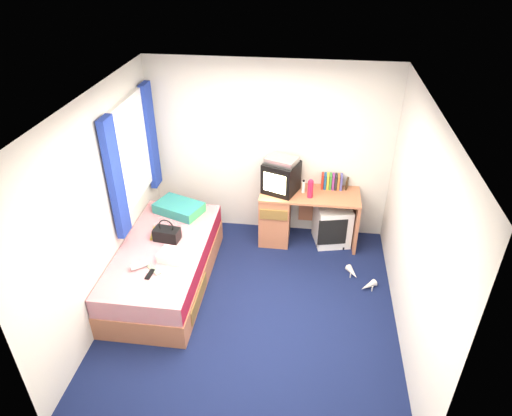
# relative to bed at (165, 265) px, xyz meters

# --- Properties ---
(ground) EXTENTS (3.40, 3.40, 0.00)m
(ground) POSITION_rel_bed_xyz_m (1.10, -0.32, -0.27)
(ground) COLOR #0C1438
(ground) RESTS_ON ground
(room_shell) EXTENTS (3.40, 3.40, 3.40)m
(room_shell) POSITION_rel_bed_xyz_m (1.10, -0.32, 1.18)
(room_shell) COLOR white
(room_shell) RESTS_ON ground
(bed) EXTENTS (1.01, 2.00, 0.54)m
(bed) POSITION_rel_bed_xyz_m (0.00, 0.00, 0.00)
(bed) COLOR #BD734E
(bed) RESTS_ON ground
(pillow) EXTENTS (0.69, 0.56, 0.13)m
(pillow) POSITION_rel_bed_xyz_m (-0.01, 0.75, 0.34)
(pillow) COLOR #18569E
(pillow) RESTS_ON bed
(desk) EXTENTS (1.30, 0.55, 0.75)m
(desk) POSITION_rel_bed_xyz_m (1.39, 1.12, 0.14)
(desk) COLOR #BD734E
(desk) RESTS_ON ground
(storage_cube) EXTENTS (0.54, 0.54, 0.56)m
(storage_cube) POSITION_rel_bed_xyz_m (2.00, 1.13, 0.01)
(storage_cube) COLOR white
(storage_cube) RESTS_ON ground
(crt_tv) EXTENTS (0.52, 0.50, 0.41)m
(crt_tv) POSITION_rel_bed_xyz_m (1.28, 1.12, 0.69)
(crt_tv) COLOR black
(crt_tv) RESTS_ON desk
(vcr) EXTENTS (0.45, 0.39, 0.07)m
(vcr) POSITION_rel_bed_xyz_m (1.28, 1.12, 0.93)
(vcr) COLOR #B1B0B2
(vcr) RESTS_ON crt_tv
(book_row) EXTENTS (0.27, 0.13, 0.20)m
(book_row) POSITION_rel_bed_xyz_m (1.94, 1.28, 0.58)
(book_row) COLOR maroon
(book_row) RESTS_ON desk
(picture_frame) EXTENTS (0.04, 0.12, 0.14)m
(picture_frame) POSITION_rel_bed_xyz_m (2.15, 1.30, 0.55)
(picture_frame) COLOR #322110
(picture_frame) RESTS_ON desk
(pink_water_bottle) EXTENTS (0.09, 0.09, 0.23)m
(pink_water_bottle) POSITION_rel_bed_xyz_m (1.67, 1.00, 0.60)
(pink_water_bottle) COLOR red
(pink_water_bottle) RESTS_ON desk
(aerosol_can) EXTENTS (0.06, 0.06, 0.16)m
(aerosol_can) POSITION_rel_bed_xyz_m (1.57, 1.11, 0.56)
(aerosol_can) COLOR white
(aerosol_can) RESTS_ON desk
(handbag) EXTENTS (0.32, 0.20, 0.28)m
(handbag) POSITION_rel_bed_xyz_m (0.02, 0.14, 0.36)
(handbag) COLOR black
(handbag) RESTS_ON bed
(towel) EXTENTS (0.31, 0.28, 0.09)m
(towel) POSITION_rel_bed_xyz_m (0.19, -0.22, 0.32)
(towel) COLOR white
(towel) RESTS_ON bed
(magazine) EXTENTS (0.25, 0.31, 0.01)m
(magazine) POSITION_rel_bed_xyz_m (-0.11, 0.25, 0.28)
(magazine) COLOR yellow
(magazine) RESTS_ON bed
(water_bottle) EXTENTS (0.20, 0.17, 0.07)m
(water_bottle) POSITION_rel_bed_xyz_m (-0.13, -0.42, 0.31)
(water_bottle) COLOR silver
(water_bottle) RESTS_ON bed
(colour_swatch_fan) EXTENTS (0.20, 0.19, 0.01)m
(colour_swatch_fan) POSITION_rel_bed_xyz_m (0.03, -0.43, 0.28)
(colour_swatch_fan) COLOR gold
(colour_swatch_fan) RESTS_ON bed
(remote_control) EXTENTS (0.07, 0.16, 0.02)m
(remote_control) POSITION_rel_bed_xyz_m (0.02, -0.52, 0.28)
(remote_control) COLOR black
(remote_control) RESTS_ON bed
(window_assembly) EXTENTS (0.11, 1.42, 1.40)m
(window_assembly) POSITION_rel_bed_xyz_m (-0.45, 0.58, 1.15)
(window_assembly) COLOR silver
(window_assembly) RESTS_ON room_shell
(white_heels) EXTENTS (0.38, 0.45, 0.09)m
(white_heels) POSITION_rel_bed_xyz_m (2.35, 0.31, -0.23)
(white_heels) COLOR beige
(white_heels) RESTS_ON ground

